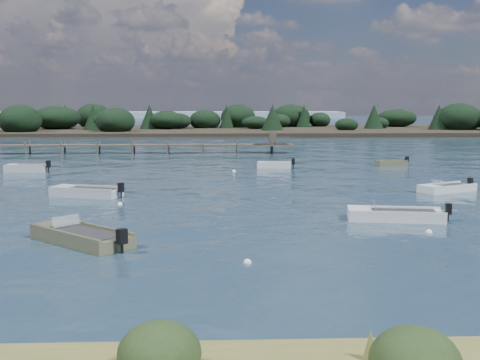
{
  "coord_description": "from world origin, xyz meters",
  "views": [
    {
      "loc": [
        -2.97,
        -26.07,
        6.16
      ],
      "look_at": [
        -1.4,
        14.0,
        1.0
      ],
      "focal_mm": 45.0,
      "sensor_mm": 36.0,
      "label": 1
    }
  ],
  "objects_px": {
    "dinghy_mid_white_a": "(395,217)",
    "dinghy_near_olive": "(81,239)",
    "tender_far_grey": "(26,170)",
    "dinghy_mid_grey": "(86,194)",
    "dinghy_mid_white_b": "(447,190)",
    "tender_far_grey_b": "(391,164)",
    "jetty": "(63,145)",
    "tender_far_white": "(274,166)"
  },
  "relations": [
    {
      "from": "dinghy_near_olive",
      "to": "tender_far_white",
      "type": "distance_m",
      "value": 32.36
    },
    {
      "from": "dinghy_mid_white_b",
      "to": "dinghy_mid_white_a",
      "type": "bearing_deg",
      "value": -123.75
    },
    {
      "from": "jetty",
      "to": "dinghy_near_olive",
      "type": "bearing_deg",
      "value": -75.04
    },
    {
      "from": "jetty",
      "to": "tender_far_grey_b",
      "type": "bearing_deg",
      "value": -23.89
    },
    {
      "from": "dinghy_mid_grey",
      "to": "jetty",
      "type": "xyz_separation_m",
      "value": [
        -10.11,
        34.26,
        0.81
      ]
    },
    {
      "from": "dinghy_near_olive",
      "to": "tender_far_grey",
      "type": "height_order",
      "value": "dinghy_near_olive"
    },
    {
      "from": "dinghy_mid_grey",
      "to": "dinghy_mid_white_b",
      "type": "distance_m",
      "value": 24.74
    },
    {
      "from": "dinghy_mid_white_b",
      "to": "tender_far_grey",
      "type": "distance_m",
      "value": 35.85
    },
    {
      "from": "dinghy_mid_white_a",
      "to": "dinghy_near_olive",
      "type": "bearing_deg",
      "value": -163.15
    },
    {
      "from": "tender_far_grey_b",
      "to": "jetty",
      "type": "distance_m",
      "value": 39.31
    },
    {
      "from": "dinghy_mid_white_b",
      "to": "jetty",
      "type": "xyz_separation_m",
      "value": [
        -34.83,
        33.18,
        0.84
      ]
    },
    {
      "from": "tender_far_grey_b",
      "to": "tender_far_grey",
      "type": "xyz_separation_m",
      "value": [
        -34.29,
        -3.7,
        0.02
      ]
    },
    {
      "from": "tender_far_white",
      "to": "jetty",
      "type": "height_order",
      "value": "jetty"
    },
    {
      "from": "tender_far_white",
      "to": "tender_far_grey",
      "type": "bearing_deg",
      "value": -174.68
    },
    {
      "from": "tender_far_grey_b",
      "to": "dinghy_mid_white_a",
      "type": "height_order",
      "value": "dinghy_mid_white_a"
    },
    {
      "from": "dinghy_mid_white_a",
      "to": "jetty",
      "type": "relative_size",
      "value": 0.08
    },
    {
      "from": "dinghy_near_olive",
      "to": "dinghy_mid_white_b",
      "type": "height_order",
      "value": "dinghy_near_olive"
    },
    {
      "from": "tender_far_white",
      "to": "dinghy_mid_white_a",
      "type": "distance_m",
      "value": 25.89
    },
    {
      "from": "dinghy_near_olive",
      "to": "tender_far_white",
      "type": "bearing_deg",
      "value": 69.22
    },
    {
      "from": "dinghy_near_olive",
      "to": "dinghy_mid_white_a",
      "type": "bearing_deg",
      "value": 16.85
    },
    {
      "from": "dinghy_near_olive",
      "to": "jetty",
      "type": "height_order",
      "value": "jetty"
    },
    {
      "from": "dinghy_mid_grey",
      "to": "tender_far_white",
      "type": "bearing_deg",
      "value": 49.85
    },
    {
      "from": "dinghy_mid_white_a",
      "to": "tender_far_grey",
      "type": "bearing_deg",
      "value": 138.53
    },
    {
      "from": "dinghy_mid_white_b",
      "to": "tender_far_grey",
      "type": "relative_size",
      "value": 1.09
    },
    {
      "from": "dinghy_mid_grey",
      "to": "dinghy_near_olive",
      "type": "bearing_deg",
      "value": -78.91
    },
    {
      "from": "dinghy_mid_white_b",
      "to": "jetty",
      "type": "distance_m",
      "value": 48.11
    },
    {
      "from": "tender_far_white",
      "to": "dinghy_mid_white_a",
      "type": "bearing_deg",
      "value": -81.19
    },
    {
      "from": "dinghy_mid_grey",
      "to": "dinghy_mid_white_b",
      "type": "relative_size",
      "value": 1.14
    },
    {
      "from": "dinghy_mid_white_a",
      "to": "jetty",
      "type": "bearing_deg",
      "value": 123.21
    },
    {
      "from": "jetty",
      "to": "tender_far_white",
      "type": "bearing_deg",
      "value": -35.84
    },
    {
      "from": "tender_far_grey_b",
      "to": "dinghy_mid_white_b",
      "type": "distance_m",
      "value": 17.31
    },
    {
      "from": "dinghy_mid_grey",
      "to": "dinghy_mid_white_a",
      "type": "height_order",
      "value": "dinghy_mid_grey"
    },
    {
      "from": "dinghy_mid_white_b",
      "to": "dinghy_mid_white_a",
      "type": "height_order",
      "value": "dinghy_mid_white_a"
    },
    {
      "from": "dinghy_near_olive",
      "to": "tender_far_grey",
      "type": "relative_size",
      "value": 1.25
    },
    {
      "from": "dinghy_mid_white_b",
      "to": "dinghy_mid_white_a",
      "type": "relative_size",
      "value": 0.83
    },
    {
      "from": "tender_far_grey",
      "to": "dinghy_mid_white_a",
      "type": "relative_size",
      "value": 0.76
    },
    {
      "from": "dinghy_mid_white_b",
      "to": "jetty",
      "type": "height_order",
      "value": "jetty"
    },
    {
      "from": "tender_far_grey",
      "to": "jetty",
      "type": "height_order",
      "value": "jetty"
    },
    {
      "from": "dinghy_mid_grey",
      "to": "dinghy_near_olive",
      "type": "relative_size",
      "value": 0.99
    },
    {
      "from": "dinghy_near_olive",
      "to": "jetty",
      "type": "relative_size",
      "value": 0.08
    },
    {
      "from": "tender_far_grey",
      "to": "tender_far_white",
      "type": "distance_m",
      "value": 22.7
    },
    {
      "from": "dinghy_mid_grey",
      "to": "tender_far_white",
      "type": "distance_m",
      "value": 21.91
    }
  ]
}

